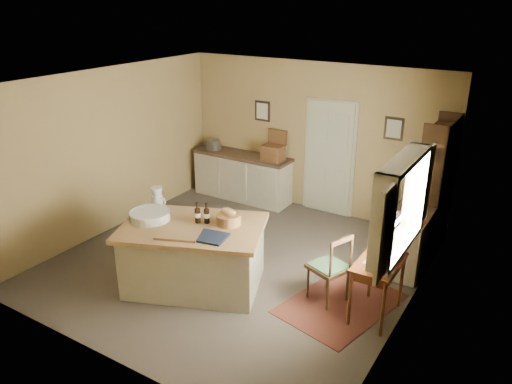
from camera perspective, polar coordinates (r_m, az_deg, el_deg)
ground at (r=7.58m, az=-2.21°, el=-8.07°), size 5.00×5.00×0.00m
wall_back at (r=9.09m, az=6.52°, el=6.17°), size 5.00×0.10×2.70m
wall_front at (r=5.31m, az=-17.72°, el=-6.44°), size 5.00×0.10×2.70m
wall_left at (r=8.60m, az=-16.38°, el=4.52°), size 0.10×5.00×2.70m
wall_right at (r=6.07m, az=17.63°, el=-2.79°), size 0.10×5.00×2.70m
ceiling at (r=6.67m, az=-2.55°, el=12.52°), size 5.00×5.00×0.00m
door at (r=9.01m, az=8.37°, el=3.98°), size 0.97×0.06×2.11m
framed_prints at (r=8.90m, az=7.73°, el=8.24°), size 2.82×0.02×0.38m
window at (r=5.83m, az=16.61°, el=-1.55°), size 0.25×1.99×1.12m
work_island at (r=6.86m, az=-7.19°, el=-7.03°), size 2.19×1.83×1.20m
sideboard at (r=9.72m, az=-1.53°, el=1.96°), size 1.98×0.56×1.18m
rug at (r=6.75m, az=9.64°, el=-12.45°), size 1.43×1.81×0.01m
writing_desk at (r=6.29m, az=13.84°, el=-8.53°), size 0.49×0.80×0.82m
desk_chair at (r=6.57m, az=8.30°, el=-8.52°), size 0.58×0.58×0.96m
right_cabinet at (r=7.54m, az=17.01°, el=-5.32°), size 0.55×0.98×0.99m
shelving_unit at (r=8.02m, az=20.11°, el=0.55°), size 0.36×0.95×2.10m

